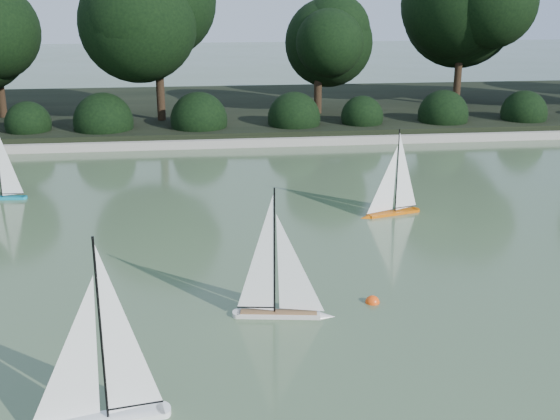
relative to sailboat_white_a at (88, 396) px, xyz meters
name	(u,v)px	position (x,y,z in m)	size (l,w,h in m)	color
ground	(407,325)	(3.12, 1.42, -0.27)	(80.00, 80.00, 0.00)	#2E4428
pond_coping	(292,141)	(3.12, 10.42, -0.18)	(40.00, 0.35, 0.18)	gray
far_bank	(273,109)	(3.12, 14.42, -0.12)	(40.00, 8.00, 0.30)	black
tree_line	(328,20)	(4.35, 12.85, 2.37)	(26.31, 3.93, 4.39)	black
shrub_hedge	(287,118)	(3.12, 11.32, 0.18)	(29.10, 1.10, 1.10)	black
sailboat_white_a	(88,396)	(0.00, 0.00, 0.00)	(1.28, 0.41, 1.74)	white
sailboat_white_b	(286,296)	(1.87, 1.80, -0.03)	(1.14, 0.34, 1.55)	beige
sailboat_orange	(389,201)	(3.94, 5.15, -0.04)	(1.06, 0.44, 1.46)	#D55B06
race_buoy	(372,303)	(2.89, 2.02, -0.27)	(0.16, 0.16, 0.16)	#FC490D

